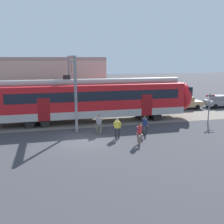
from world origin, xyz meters
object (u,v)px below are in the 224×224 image
(commuter_train, at_px, (4,103))
(pedestrian_grey, at_px, (99,123))
(pedestrian_yellow, at_px, (117,126))
(pedestrian_navy, at_px, (145,124))
(pedestrian_red, at_px, (139,132))
(parked_car_grey, at_px, (220,101))
(crossing_signal, at_px, (209,103))
(parked_car_tan, at_px, (185,103))

(commuter_train, bearing_deg, pedestrian_grey, -28.45)
(pedestrian_grey, relative_size, pedestrian_yellow, 1.00)
(commuter_train, distance_m, pedestrian_navy, 13.05)
(pedestrian_grey, bearing_deg, pedestrian_red, -55.40)
(pedestrian_navy, height_order, parked_car_grey, pedestrian_navy)
(pedestrian_grey, xyz_separation_m, parked_car_grey, (17.61, 8.27, -0.21))
(commuter_train, height_order, pedestrian_red, commuter_train)
(pedestrian_yellow, bearing_deg, pedestrian_navy, 5.02)
(pedestrian_navy, distance_m, parked_car_grey, 17.01)
(parked_car_grey, height_order, crossing_signal, crossing_signal)
(pedestrian_red, distance_m, pedestrian_navy, 2.41)
(pedestrian_yellow, distance_m, parked_car_grey, 19.14)
(pedestrian_navy, bearing_deg, pedestrian_red, -120.29)
(pedestrian_red, bearing_deg, pedestrian_navy, 59.71)
(commuter_train, height_order, parked_car_tan, commuter_train)
(commuter_train, distance_m, pedestrian_yellow, 11.08)
(parked_car_grey, bearing_deg, parked_car_tan, 179.35)
(pedestrian_navy, distance_m, crossing_signal, 8.02)
(parked_car_tan, distance_m, crossing_signal, 7.54)
(parked_car_tan, bearing_deg, commuter_train, -169.24)
(parked_car_tan, bearing_deg, parked_car_grey, -0.65)
(commuter_train, distance_m, pedestrian_grey, 9.28)
(pedestrian_navy, bearing_deg, parked_car_tan, 46.67)
(pedestrian_yellow, height_order, pedestrian_navy, same)
(crossing_signal, bearing_deg, pedestrian_red, -153.02)
(commuter_train, relative_size, parked_car_tan, 9.36)
(parked_car_tan, height_order, crossing_signal, crossing_signal)
(commuter_train, distance_m, pedestrian_red, 13.10)
(pedestrian_grey, height_order, crossing_signal, crossing_signal)
(commuter_train, bearing_deg, pedestrian_navy, -26.16)
(pedestrian_yellow, height_order, parked_car_tan, pedestrian_yellow)
(pedestrian_grey, height_order, parked_car_tan, pedestrian_grey)
(pedestrian_yellow, relative_size, pedestrian_navy, 1.00)
(pedestrian_grey, xyz_separation_m, pedestrian_yellow, (1.19, -1.56, 0.00))
(parked_car_tan, xyz_separation_m, crossing_signal, (-1.55, -7.28, 1.23))
(crossing_signal, bearing_deg, parked_car_grey, 48.20)
(pedestrian_yellow, relative_size, crossing_signal, 0.56)
(pedestrian_navy, relative_size, crossing_signal, 0.56)
(pedestrian_grey, distance_m, pedestrian_yellow, 1.96)
(crossing_signal, bearing_deg, pedestrian_navy, -162.44)
(commuter_train, bearing_deg, pedestrian_yellow, -32.62)
(pedestrian_grey, xyz_separation_m, pedestrian_navy, (3.58, -1.35, -0.03))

